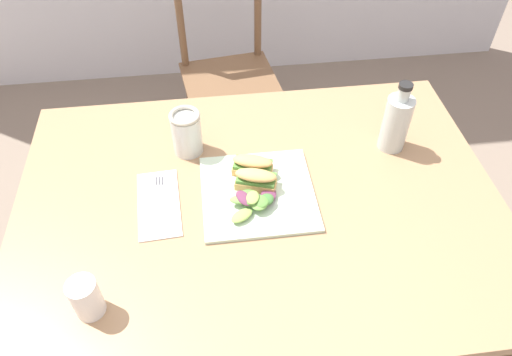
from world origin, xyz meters
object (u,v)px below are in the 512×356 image
(sandwich_half_front, at_px, (256,179))
(bottle_cold_brew, at_px, (395,125))
(sandwich_half_back, at_px, (252,165))
(fork_on_napkin, at_px, (159,198))
(dining_table, at_px, (259,229))
(plate_lunch, at_px, (258,193))
(cup_extra_side, at_px, (86,298))
(mason_jar_iced_tea, at_px, (187,134))
(chair_wooden_far, at_px, (229,76))

(sandwich_half_front, distance_m, bottle_cold_brew, 0.42)
(sandwich_half_back, relative_size, fork_on_napkin, 0.63)
(dining_table, distance_m, plate_lunch, 0.13)
(fork_on_napkin, xyz_separation_m, cup_extra_side, (-0.14, -0.30, 0.04))
(plate_lunch, distance_m, cup_extra_side, 0.49)
(plate_lunch, bearing_deg, fork_on_napkin, 176.77)
(plate_lunch, xyz_separation_m, sandwich_half_front, (-0.00, 0.02, 0.03))
(dining_table, bearing_deg, mason_jar_iced_tea, 129.29)
(plate_lunch, height_order, bottle_cold_brew, bottle_cold_brew)
(chair_wooden_far, bearing_deg, fork_on_napkin, -104.70)
(bottle_cold_brew, bearing_deg, mason_jar_iced_tea, 174.69)
(mason_jar_iced_tea, bearing_deg, dining_table, -50.71)
(sandwich_half_back, bearing_deg, dining_table, -85.73)
(dining_table, bearing_deg, fork_on_napkin, 172.10)
(fork_on_napkin, bearing_deg, chair_wooden_far, 75.30)
(bottle_cold_brew, bearing_deg, cup_extra_side, -151.97)
(plate_lunch, relative_size, fork_on_napkin, 1.57)
(dining_table, xyz_separation_m, cup_extra_side, (-0.40, -0.26, 0.17))
(sandwich_half_front, distance_m, cup_extra_side, 0.50)
(sandwich_half_back, distance_m, cup_extra_side, 0.53)
(mason_jar_iced_tea, xyz_separation_m, cup_extra_side, (-0.22, -0.48, -0.01))
(fork_on_napkin, relative_size, cup_extra_side, 1.87)
(sandwich_half_front, height_order, fork_on_napkin, sandwich_half_front)
(plate_lunch, distance_m, bottle_cold_brew, 0.43)
(chair_wooden_far, bearing_deg, mason_jar_iced_tea, -102.21)
(dining_table, xyz_separation_m, fork_on_napkin, (-0.26, 0.04, 0.13))
(sandwich_half_back, relative_size, bottle_cold_brew, 0.54)
(chair_wooden_far, relative_size, sandwich_half_front, 7.50)
(sandwich_half_back, distance_m, bottle_cold_brew, 0.42)
(cup_extra_side, bearing_deg, plate_lunch, 35.80)
(sandwich_half_front, relative_size, fork_on_napkin, 0.63)
(dining_table, bearing_deg, plate_lunch, 93.47)
(chair_wooden_far, height_order, sandwich_half_front, chair_wooden_far)
(sandwich_half_back, bearing_deg, fork_on_napkin, -167.34)
(chair_wooden_far, distance_m, cup_extra_side, 1.36)
(sandwich_half_front, distance_m, fork_on_napkin, 0.26)
(sandwich_half_back, bearing_deg, chair_wooden_far, 90.00)
(sandwich_half_front, height_order, sandwich_half_back, same)
(sandwich_half_back, bearing_deg, cup_extra_side, -137.59)
(cup_extra_side, bearing_deg, fork_on_napkin, 65.15)
(chair_wooden_far, bearing_deg, cup_extra_side, -107.24)
(chair_wooden_far, relative_size, plate_lunch, 2.99)
(fork_on_napkin, height_order, bottle_cold_brew, bottle_cold_brew)
(fork_on_napkin, bearing_deg, dining_table, -7.90)
(sandwich_half_front, relative_size, mason_jar_iced_tea, 0.88)
(dining_table, relative_size, sandwich_half_back, 10.85)
(plate_lunch, bearing_deg, sandwich_half_back, 94.51)
(sandwich_half_back, bearing_deg, plate_lunch, -85.49)
(sandwich_half_front, bearing_deg, cup_extra_side, -142.26)
(sandwich_half_front, xyz_separation_m, sandwich_half_back, (-0.00, 0.05, 0.00))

